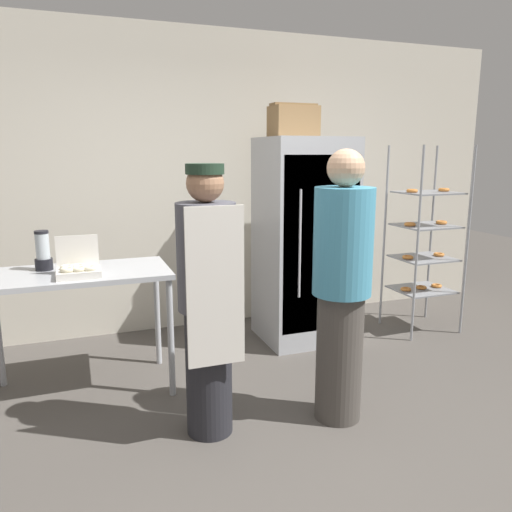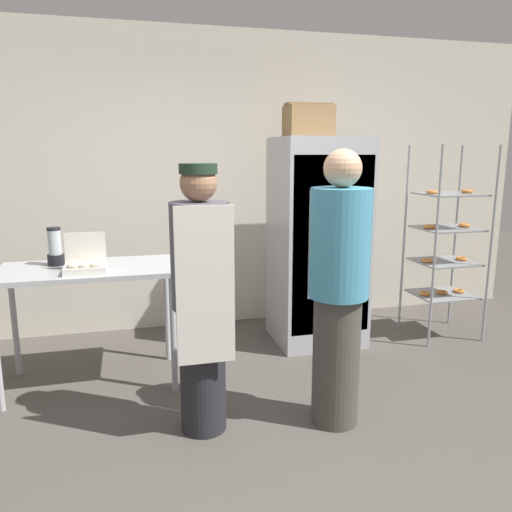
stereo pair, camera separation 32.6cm
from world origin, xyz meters
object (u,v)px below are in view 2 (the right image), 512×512
at_px(person_customer, 338,289).
at_px(donut_box, 85,266).
at_px(blender_pitcher, 55,248).
at_px(person_baker, 201,298).
at_px(refrigerator, 318,242).
at_px(baking_rack, 446,245).
at_px(cardboard_storage_box, 308,121).

bearing_deg(person_customer, donut_box, 152.23).
bearing_deg(blender_pitcher, donut_box, -52.70).
height_order(person_baker, person_customer, person_customer).
bearing_deg(refrigerator, person_baker, -134.27).
height_order(blender_pitcher, person_baker, person_baker).
relative_size(baking_rack, blender_pitcher, 6.32).
bearing_deg(donut_box, cardboard_storage_box, 20.15).
xyz_separation_m(donut_box, blender_pitcher, (-0.22, 0.29, 0.07)).
xyz_separation_m(donut_box, cardboard_storage_box, (1.83, 0.67, 1.02)).
relative_size(person_baker, person_customer, 0.95).
xyz_separation_m(blender_pitcher, cardboard_storage_box, (2.05, 0.39, 0.94)).
bearing_deg(person_baker, person_customer, -8.22).
relative_size(blender_pitcher, cardboard_storage_box, 0.69).
height_order(baking_rack, person_customer, baking_rack).
height_order(baking_rack, blender_pitcher, baking_rack).
height_order(refrigerator, blender_pitcher, refrigerator).
height_order(refrigerator, person_baker, refrigerator).
relative_size(baking_rack, cardboard_storage_box, 4.38).
bearing_deg(person_baker, refrigerator, 45.73).
bearing_deg(person_baker, baking_rack, 24.19).
bearing_deg(refrigerator, cardboard_storage_box, 124.37).
relative_size(refrigerator, person_baker, 1.11).
distance_m(refrigerator, blender_pitcher, 2.15).
bearing_deg(blender_pitcher, baking_rack, 1.87).
bearing_deg(baking_rack, refrigerator, 171.60).
distance_m(cardboard_storage_box, person_baker, 2.08).
relative_size(baking_rack, person_baker, 1.08).
height_order(baking_rack, cardboard_storage_box, cardboard_storage_box).
height_order(donut_box, person_customer, person_customer).
xyz_separation_m(blender_pitcher, person_baker, (0.91, -0.96, -0.16)).
distance_m(baking_rack, person_customer, 1.97).
height_order(blender_pitcher, person_customer, person_customer).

